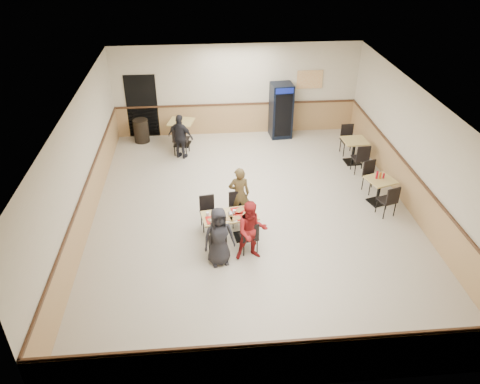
{
  "coord_description": "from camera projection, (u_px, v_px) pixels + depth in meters",
  "views": [
    {
      "loc": [
        -1.18,
        -9.71,
        6.63
      ],
      "look_at": [
        -0.37,
        -0.5,
        0.97
      ],
      "focal_mm": 35.0,
      "sensor_mm": 36.0,
      "label": 1
    }
  ],
  "objects": [
    {
      "name": "diner_woman_left",
      "position": [
        219.0,
        237.0,
        9.85
      ],
      "size": [
        0.74,
        0.56,
        1.37
      ],
      "primitive_type": "imported",
      "rotation": [
        0.0,
        0.0,
        0.2
      ],
      "color": "black",
      "rests_on": "ground"
    },
    {
      "name": "side_table_near_chair_south",
      "position": [
        387.0,
        199.0,
        11.55
      ],
      "size": [
        0.51,
        0.51,
        0.88
      ],
      "primitive_type": null,
      "rotation": [
        0.0,
        0.0,
        3.45
      ],
      "color": "black",
      "rests_on": "ground"
    },
    {
      "name": "tabletop_clutter",
      "position": [
        231.0,
        216.0,
        10.51
      ],
      "size": [
        1.11,
        0.66,
        0.12
      ],
      "rotation": [
        0.0,
        0.0,
        0.15
      ],
      "color": "red",
      "rests_on": "main_table"
    },
    {
      "name": "side_table_far_chair_south",
      "position": [
        360.0,
        157.0,
        13.42
      ],
      "size": [
        0.46,
        0.46,
        0.94
      ],
      "primitive_type": null,
      "rotation": [
        0.0,
        0.0,
        3.2
      ],
      "color": "black",
      "rests_on": "ground"
    },
    {
      "name": "trash_bin",
      "position": [
        141.0,
        131.0,
        15.23
      ],
      "size": [
        0.48,
        0.48,
        0.76
      ],
      "primitive_type": "cylinder",
      "color": "black",
      "rests_on": "ground"
    },
    {
      "name": "main_table",
      "position": [
        230.0,
        223.0,
        10.68
      ],
      "size": [
        1.33,
        0.8,
        0.67
      ],
      "rotation": [
        0.0,
        0.0,
        0.15
      ],
      "color": "black",
      "rests_on": "ground"
    },
    {
      "name": "main_chairs",
      "position": [
        228.0,
        224.0,
        10.68
      ],
      "size": [
        1.31,
        1.61,
        0.85
      ],
      "rotation": [
        0.0,
        0.0,
        0.15
      ],
      "color": "black",
      "rests_on": "ground"
    },
    {
      "name": "back_table_chair_lone",
      "position": [
        181.0,
        138.0,
        14.41
      ],
      "size": [
        0.57,
        0.57,
        1.03
      ],
      "primitive_type": null,
      "rotation": [
        0.0,
        0.0,
        2.91
      ],
      "color": "black",
      "rests_on": "ground"
    },
    {
      "name": "pepsi_cooler",
      "position": [
        281.0,
        111.0,
        15.34
      ],
      "size": [
        0.73,
        0.74,
        1.8
      ],
      "rotation": [
        0.0,
        0.0,
        0.08
      ],
      "color": "black",
      "rests_on": "ground"
    },
    {
      "name": "side_table_far_chair_north",
      "position": [
        348.0,
        140.0,
        14.43
      ],
      "size": [
        0.46,
        0.46,
        0.94
      ],
      "primitive_type": null,
      "rotation": [
        0.0,
        0.0,
        0.06
      ],
      "color": "black",
      "rests_on": "ground"
    },
    {
      "name": "ground",
      "position": [
        253.0,
        214.0,
        11.8
      ],
      "size": [
        10.0,
        10.0,
        0.0
      ],
      "primitive_type": "plane",
      "color": "beige",
      "rests_on": "ground"
    },
    {
      "name": "diner_woman_right",
      "position": [
        252.0,
        231.0,
        9.98
      ],
      "size": [
        0.73,
        0.59,
        1.42
      ],
      "primitive_type": "imported",
      "rotation": [
        0.0,
        0.0,
        0.08
      ],
      "color": "maroon",
      "rests_on": "ground"
    },
    {
      "name": "condiment_caddy",
      "position": [
        380.0,
        175.0,
        11.89
      ],
      "size": [
        0.23,
        0.06,
        0.2
      ],
      "color": "#AD0C1D",
      "rests_on": "side_table_near"
    },
    {
      "name": "side_table_near",
      "position": [
        379.0,
        187.0,
        12.02
      ],
      "size": [
        0.82,
        0.82,
        0.7
      ],
      "rotation": [
        0.0,
        0.0,
        0.31
      ],
      "color": "black",
      "rests_on": "ground"
    },
    {
      "name": "back_table",
      "position": [
        182.0,
        129.0,
        14.95
      ],
      "size": [
        0.91,
        0.91,
        0.81
      ],
      "rotation": [
        0.0,
        0.0,
        -0.23
      ],
      "color": "black",
      "rests_on": "ground"
    },
    {
      "name": "lone_diner",
      "position": [
        181.0,
        137.0,
        14.08
      ],
      "size": [
        0.88,
        0.68,
        1.39
      ],
      "primitive_type": "imported",
      "rotation": [
        0.0,
        0.0,
        2.67
      ],
      "color": "black",
      "rests_on": "ground"
    },
    {
      "name": "side_table_far",
      "position": [
        354.0,
        148.0,
        13.91
      ],
      "size": [
        0.73,
        0.73,
        0.74
      ],
      "rotation": [
        0.0,
        0.0,
        0.06
      ],
      "color": "black",
      "rests_on": "ground"
    },
    {
      "name": "side_table_near_chair_north",
      "position": [
        372.0,
        177.0,
        12.5
      ],
      "size": [
        0.51,
        0.51,
        0.88
      ],
      "primitive_type": null,
      "rotation": [
        0.0,
        0.0,
        0.31
      ],
      "color": "black",
      "rests_on": "ground"
    },
    {
      "name": "room_shell",
      "position": [
        303.0,
        146.0,
        13.79
      ],
      "size": [
        10.0,
        10.0,
        10.0
      ],
      "color": "silver",
      "rests_on": "ground"
    },
    {
      "name": "diner_man_opposite",
      "position": [
        239.0,
        194.0,
        11.25
      ],
      "size": [
        0.53,
        0.36,
        1.42
      ],
      "primitive_type": "imported",
      "rotation": [
        0.0,
        0.0,
        3.17
      ],
      "color": "brown",
      "rests_on": "ground"
    }
  ]
}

